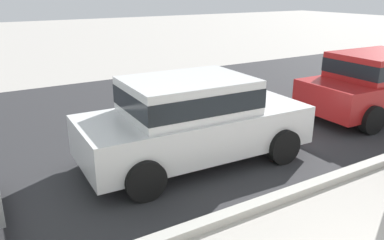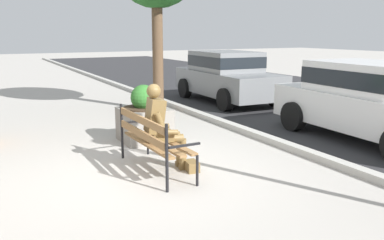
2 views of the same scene
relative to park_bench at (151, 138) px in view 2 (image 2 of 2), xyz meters
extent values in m
plane|color=#ADA8A0|center=(0.07, -0.18, -0.54)|extent=(80.00, 80.00, 0.00)
cube|color=#B2AFA8|center=(0.07, 2.72, -0.48)|extent=(60.00, 0.20, 0.12)
cube|color=olive|center=(0.00, -0.07, -0.09)|extent=(1.70, 0.15, 0.04)
cube|color=olive|center=(0.00, 0.11, -0.09)|extent=(1.70, 0.15, 0.04)
cube|color=olive|center=(-0.01, 0.29, -0.09)|extent=(1.70, 0.15, 0.04)
cube|color=olive|center=(0.00, -0.16, 0.08)|extent=(1.70, 0.07, 0.11)
cube|color=olive|center=(0.00, -0.16, 0.30)|extent=(1.70, 0.07, 0.11)
cylinder|color=black|center=(-0.89, 0.29, -0.32)|extent=(0.04, 0.04, 0.45)
cylinder|color=black|center=(-0.88, -0.18, -0.07)|extent=(0.04, 0.04, 0.95)
cube|color=black|center=(-0.88, 0.09, 0.08)|extent=(0.05, 0.48, 0.03)
cylinder|color=black|center=(0.87, 0.33, -0.32)|extent=(0.04, 0.04, 0.45)
cylinder|color=black|center=(0.88, -0.14, -0.07)|extent=(0.04, 0.04, 0.95)
cube|color=black|center=(0.88, 0.13, 0.08)|extent=(0.05, 0.48, 0.03)
cube|color=brown|center=(0.00, 0.17, 0.02)|extent=(0.38, 0.36, 0.16)
cube|color=brown|center=(-0.01, 0.07, 0.34)|extent=(0.40, 0.34, 0.55)
sphere|color=brown|center=(-0.01, 0.06, 0.72)|extent=(0.22, 0.22, 0.22)
cylinder|color=brown|center=(-0.23, 0.12, 0.29)|extent=(0.11, 0.19, 0.29)
cylinder|color=brown|center=(-0.22, 0.26, 0.12)|extent=(0.12, 0.27, 0.10)
cylinder|color=brown|center=(0.21, 0.06, 0.29)|extent=(0.11, 0.19, 0.29)
cylinder|color=brown|center=(0.24, 0.20, 0.12)|extent=(0.12, 0.27, 0.10)
cylinder|color=brown|center=(-0.07, 0.32, -0.02)|extent=(0.18, 0.38, 0.14)
cylinder|color=brown|center=(-0.04, 0.50, -0.29)|extent=(0.11, 0.11, 0.50)
cube|color=brown|center=(-0.03, 0.56, -0.51)|extent=(0.14, 0.25, 0.07)
cylinder|color=brown|center=(0.11, 0.29, -0.02)|extent=(0.18, 0.38, 0.14)
cylinder|color=brown|center=(0.14, 0.47, -0.29)|extent=(0.11, 0.11, 0.50)
cube|color=brown|center=(0.14, 0.53, -0.51)|extent=(0.14, 0.25, 0.07)
cube|color=brown|center=(0.28, 0.55, -0.46)|extent=(0.30, 0.22, 0.16)
cube|color=gray|center=(-1.78, 0.58, -0.21)|extent=(0.91, 0.91, 0.66)
cylinder|color=#38281C|center=(-1.78, 0.58, 0.13)|extent=(0.82, 0.82, 0.03)
sphere|color=#2D6B28|center=(-1.78, 0.58, 0.33)|extent=(0.51, 0.51, 0.51)
cylinder|color=brown|center=(-4.64, 2.12, 1.01)|extent=(0.29, 0.29, 3.10)
cube|color=slate|center=(-4.99, 4.60, 0.07)|extent=(4.16, 1.86, 0.70)
cube|color=slate|center=(-5.14, 4.60, 0.72)|extent=(2.19, 1.65, 0.60)
cube|color=black|center=(-5.14, 4.60, 0.72)|extent=(2.20, 1.67, 0.33)
cylinder|color=black|center=(-3.62, 5.39, -0.22)|extent=(0.65, 0.25, 0.64)
cylinder|color=black|center=(-3.69, 3.69, -0.22)|extent=(0.65, 0.25, 0.64)
cylinder|color=black|center=(-6.28, 5.50, -0.22)|extent=(0.65, 0.25, 0.64)
cylinder|color=black|center=(-6.35, 3.80, -0.22)|extent=(0.65, 0.25, 0.64)
cube|color=silver|center=(0.30, 4.60, 0.07)|extent=(4.16, 1.86, 0.70)
cube|color=silver|center=(0.15, 4.60, 0.72)|extent=(2.19, 1.65, 0.60)
cube|color=black|center=(0.15, 4.60, 0.72)|extent=(2.20, 1.67, 0.33)
cylinder|color=black|center=(-1.00, 5.50, -0.22)|extent=(0.65, 0.25, 0.64)
cylinder|color=black|center=(-1.06, 3.80, -0.22)|extent=(0.65, 0.25, 0.64)
camera|label=1|loc=(-3.13, -0.94, 2.47)|focal=36.21mm
camera|label=2|loc=(5.65, -2.28, 1.58)|focal=38.09mm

